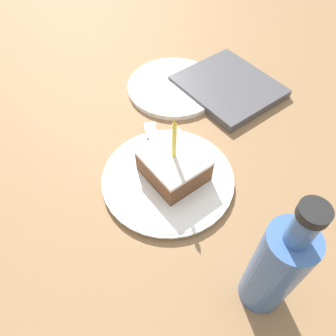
% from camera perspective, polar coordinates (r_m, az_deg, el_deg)
% --- Properties ---
extents(ground_plane, '(2.40, 2.40, 0.04)m').
position_cam_1_polar(ground_plane, '(0.64, 0.53, -4.98)').
color(ground_plane, olive).
rests_on(ground_plane, ground).
extents(plate, '(0.25, 0.25, 0.01)m').
position_cam_1_polar(plate, '(0.63, 0.00, -1.87)').
color(plate, white).
rests_on(plate, ground_plane).
extents(cake_slice, '(0.11, 0.10, 0.14)m').
position_cam_1_polar(cake_slice, '(0.60, 1.01, 0.53)').
color(cake_slice, brown).
rests_on(cake_slice, plate).
extents(fork, '(0.16, 0.10, 0.00)m').
position_cam_1_polar(fork, '(0.67, -2.56, 3.55)').
color(fork, '#B2B2B7').
rests_on(fork, plate).
extents(bottle, '(0.06, 0.06, 0.25)m').
position_cam_1_polar(bottle, '(0.47, 18.27, -16.15)').
color(bottle, '#3F66A5').
rests_on(bottle, ground_plane).
extents(side_plate, '(0.22, 0.22, 0.01)m').
position_cam_1_polar(side_plate, '(0.82, 1.02, 13.97)').
color(side_plate, white).
rests_on(side_plate, ground_plane).
extents(marble_board, '(0.22, 0.20, 0.02)m').
position_cam_1_polar(marble_board, '(0.83, 10.43, 13.76)').
color(marble_board, '#4C4C51').
rests_on(marble_board, ground_plane).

